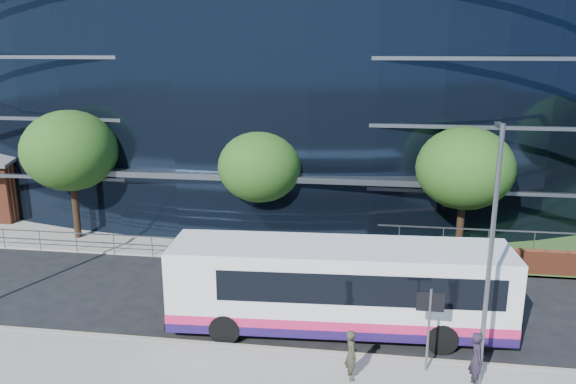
% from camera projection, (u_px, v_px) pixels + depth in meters
% --- Properties ---
extents(ground, '(200.00, 200.00, 0.00)m').
position_uv_depth(ground, '(293.00, 339.00, 20.10)').
color(ground, black).
rests_on(ground, ground).
extents(kerb, '(80.00, 0.25, 0.16)m').
position_uv_depth(kerb, '(289.00, 351.00, 19.12)').
color(kerb, gray).
rests_on(kerb, ground).
extents(yellow_line_outer, '(80.00, 0.08, 0.01)m').
position_uv_depth(yellow_line_outer, '(290.00, 350.00, 19.33)').
color(yellow_line_outer, gold).
rests_on(yellow_line_outer, ground).
extents(yellow_line_inner, '(80.00, 0.08, 0.01)m').
position_uv_depth(yellow_line_inner, '(290.00, 348.00, 19.47)').
color(yellow_line_inner, gold).
rests_on(yellow_line_inner, ground).
extents(far_forecourt, '(50.00, 8.00, 0.10)m').
position_uv_depth(far_forecourt, '(213.00, 232.00, 31.45)').
color(far_forecourt, gray).
rests_on(far_forecourt, ground).
extents(glass_office, '(44.00, 23.10, 16.00)m').
position_uv_depth(glass_office, '(276.00, 78.00, 38.59)').
color(glass_office, black).
rests_on(glass_office, ground).
extents(guard_railings, '(24.00, 0.05, 1.10)m').
position_uv_depth(guard_railings, '(152.00, 241.00, 27.70)').
color(guard_railings, slate).
rests_on(guard_railings, ground).
extents(street_sign, '(0.85, 0.09, 2.80)m').
position_uv_depth(street_sign, '(430.00, 313.00, 17.41)').
color(street_sign, slate).
rests_on(street_sign, pavement_near).
extents(tree_far_a, '(4.95, 4.95, 6.98)m').
position_uv_depth(tree_far_a, '(70.00, 151.00, 29.28)').
color(tree_far_a, black).
rests_on(tree_far_a, ground).
extents(tree_far_b, '(4.29, 4.29, 6.05)m').
position_uv_depth(tree_far_b, '(260.00, 167.00, 28.54)').
color(tree_far_b, black).
rests_on(tree_far_b, ground).
extents(tree_far_c, '(4.62, 4.62, 6.51)m').
position_uv_depth(tree_far_c, '(465.00, 168.00, 26.59)').
color(tree_far_c, black).
rests_on(tree_far_c, ground).
extents(streetlight_east, '(0.15, 0.77, 8.00)m').
position_uv_depth(streetlight_east, '(490.00, 253.00, 16.06)').
color(streetlight_east, slate).
rests_on(streetlight_east, pavement_near).
extents(city_bus, '(12.31, 3.44, 3.30)m').
position_uv_depth(city_bus, '(342.00, 287.00, 20.24)').
color(city_bus, silver).
rests_on(city_bus, ground).
extents(pedestrian, '(0.48, 0.68, 1.77)m').
position_uv_depth(pedestrian, '(477.00, 359.00, 16.88)').
color(pedestrian, '#241C2A').
rests_on(pedestrian, pavement_near).
extents(pedestrian_b, '(0.55, 0.68, 1.62)m').
position_uv_depth(pedestrian_b, '(351.00, 354.00, 17.28)').
color(pedestrian_b, '#343224').
rests_on(pedestrian_b, pavement_near).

